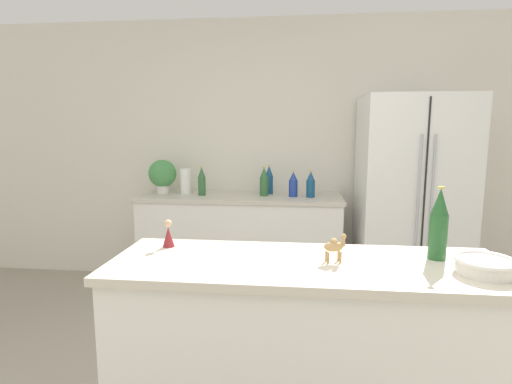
% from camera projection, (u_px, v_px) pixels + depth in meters
% --- Properties ---
extents(wall_back, '(8.00, 0.06, 2.55)m').
position_uv_depth(wall_back, '(279.00, 153.00, 3.92)').
color(wall_back, silver).
rests_on(wall_back, ground_plane).
extents(back_counter, '(1.85, 0.63, 0.91)m').
position_uv_depth(back_counter, '(241.00, 242.00, 3.75)').
color(back_counter, white).
rests_on(back_counter, ground_plane).
extents(refrigerator, '(0.87, 0.76, 1.78)m').
position_uv_depth(refrigerator, '(410.00, 201.00, 3.44)').
color(refrigerator, white).
rests_on(refrigerator, ground_plane).
extents(bar_counter, '(1.65, 0.56, 0.96)m').
position_uv_depth(bar_counter, '(305.00, 367.00, 1.73)').
color(bar_counter, silver).
rests_on(bar_counter, ground_plane).
extents(potted_plant, '(0.26, 0.26, 0.32)m').
position_uv_depth(potted_plant, '(162.00, 174.00, 3.76)').
color(potted_plant, silver).
rests_on(potted_plant, back_counter).
extents(paper_towel_roll, '(0.10, 0.10, 0.24)m').
position_uv_depth(paper_towel_roll, '(186.00, 181.00, 3.74)').
color(paper_towel_roll, white).
rests_on(paper_towel_roll, back_counter).
extents(back_bottle_0, '(0.08, 0.08, 0.24)m').
position_uv_depth(back_bottle_0, '(311.00, 184.00, 3.54)').
color(back_bottle_0, navy).
rests_on(back_bottle_0, back_counter).
extents(back_bottle_1, '(0.07, 0.07, 0.27)m').
position_uv_depth(back_bottle_1, '(202.00, 181.00, 3.65)').
color(back_bottle_1, '#2D6033').
rests_on(back_bottle_1, back_counter).
extents(back_bottle_2, '(0.08, 0.08, 0.23)m').
position_uv_depth(back_bottle_2, '(293.00, 184.00, 3.58)').
color(back_bottle_2, navy).
rests_on(back_bottle_2, back_counter).
extents(back_bottle_3, '(0.08, 0.08, 0.27)m').
position_uv_depth(back_bottle_3, '(264.00, 182.00, 3.62)').
color(back_bottle_3, '#2D6033').
rests_on(back_bottle_3, back_counter).
extents(back_bottle_4, '(0.08, 0.08, 0.27)m').
position_uv_depth(back_bottle_4, '(269.00, 180.00, 3.73)').
color(back_bottle_4, navy).
rests_on(back_bottle_4, back_counter).
extents(wine_bottle, '(0.07, 0.07, 0.31)m').
position_uv_depth(wine_bottle, '(439.00, 225.00, 1.67)').
color(wine_bottle, '#235628').
rests_on(wine_bottle, bar_counter).
extents(fruit_bowl, '(0.23, 0.23, 0.06)m').
position_uv_depth(fruit_bowl, '(485.00, 265.00, 1.51)').
color(fruit_bowl, white).
rests_on(fruit_bowl, bar_counter).
extents(camel_figurine, '(0.10, 0.06, 0.12)m').
position_uv_depth(camel_figurine, '(335.00, 246.00, 1.64)').
color(camel_figurine, tan).
rests_on(camel_figurine, bar_counter).
extents(wise_man_figurine_blue, '(0.06, 0.06, 0.13)m').
position_uv_depth(wise_man_figurine_blue, '(168.00, 235.00, 1.86)').
color(wise_man_figurine_blue, maroon).
rests_on(wise_man_figurine_blue, bar_counter).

